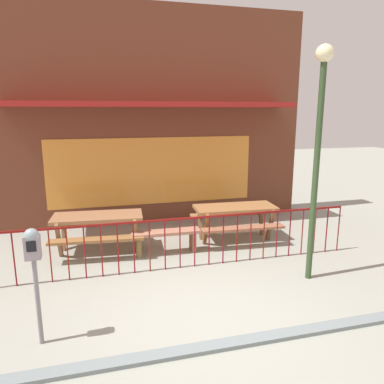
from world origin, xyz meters
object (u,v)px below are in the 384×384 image
(picnic_table_left, at_px, (98,223))
(patio_bench, at_px, (166,237))
(picnic_table_right, at_px, (235,213))
(street_lamp, at_px, (319,132))
(parking_meter_near, at_px, (33,256))

(picnic_table_left, height_order, patio_bench, picnic_table_left)
(picnic_table_right, height_order, street_lamp, street_lamp)
(picnic_table_left, xyz_separation_m, street_lamp, (3.51, -2.24, 1.92))
(picnic_table_right, bearing_deg, street_lamp, -76.30)
(picnic_table_left, relative_size, picnic_table_right, 1.02)
(patio_bench, xyz_separation_m, parking_meter_near, (-2.09, -2.52, 0.82))
(parking_meter_near, bearing_deg, picnic_table_left, 75.75)
(patio_bench, xyz_separation_m, street_lamp, (2.19, -1.75, 2.18))
(patio_bench, bearing_deg, picnic_table_left, 159.54)
(picnic_table_left, xyz_separation_m, parking_meter_near, (-0.77, -3.01, 0.56))
(patio_bench, height_order, parking_meter_near, parking_meter_near)
(picnic_table_right, xyz_separation_m, patio_bench, (-1.66, -0.43, -0.26))
(picnic_table_left, bearing_deg, picnic_table_right, -1.25)
(street_lamp, bearing_deg, picnic_table_left, 147.45)
(picnic_table_right, relative_size, parking_meter_near, 1.24)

